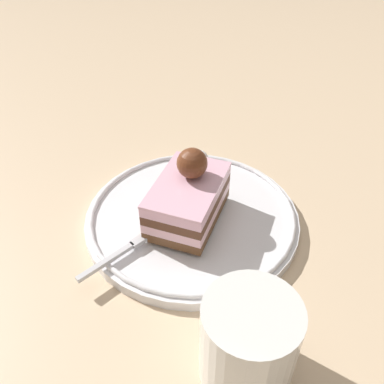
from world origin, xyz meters
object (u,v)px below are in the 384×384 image
Objects in this scene: whipped_cream_dollop at (196,159)px; fork at (124,250)px; cake_slice at (188,197)px; dessert_plate at (192,217)px; drink_glass_near at (248,345)px.

fork is at bearing -93.82° from whipped_cream_dollop.
cake_slice is at bearing 62.65° from fork.
dessert_plate is at bearing 81.43° from cake_slice.
whipped_cream_dollop is (-0.03, 0.09, -0.02)m from cake_slice.
cake_slice is (-0.00, -0.01, 0.04)m from dessert_plate.
drink_glass_near is at bearing -51.32° from cake_slice.
fork is at bearing -115.78° from dessert_plate.
fork is (-0.01, -0.17, -0.01)m from whipped_cream_dollop.
dessert_plate is 8.36× the size of whipped_cream_dollop.
dessert_plate is 2.27× the size of cake_slice.
cake_slice reaches higher than whipped_cream_dollop.
cake_slice is at bearing 128.68° from drink_glass_near.
whipped_cream_dollop reaches higher than dessert_plate.
dessert_plate is 0.19m from drink_glass_near.
drink_glass_near is (0.14, -0.24, 0.01)m from whipped_cream_dollop.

